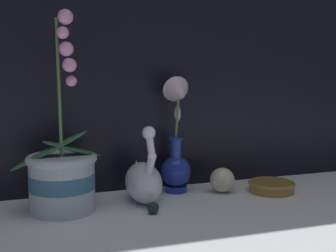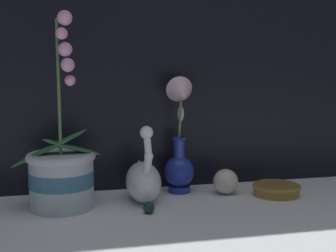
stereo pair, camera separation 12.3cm
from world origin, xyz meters
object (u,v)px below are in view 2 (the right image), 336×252
Objects in this scene: glass_sphere at (226,181)px; orchid_potted_plant at (62,172)px; swan_figurine at (143,179)px; amber_dish at (276,189)px; blue_vase at (180,146)px.

orchid_potted_plant is at bearing -176.42° from glass_sphere.
amber_dish is (0.38, -0.02, -0.04)m from swan_figurine.
orchid_potted_plant is at bearing 178.78° from amber_dish.
swan_figurine is at bearing 2.81° from orchid_potted_plant.
orchid_potted_plant reaches higher than blue_vase.
swan_figurine is at bearing -153.23° from blue_vase.
swan_figurine reaches higher than amber_dish.
blue_vase is 0.16m from glass_sphere.
orchid_potted_plant reaches higher than glass_sphere.
glass_sphere is 0.14m from amber_dish.
glass_sphere is at bearing 163.37° from amber_dish.
blue_vase is at bearing 161.84° from glass_sphere.
swan_figurine is 2.96× the size of glass_sphere.
amber_dish is (0.26, -0.08, -0.12)m from blue_vase.
blue_vase is 4.63× the size of glass_sphere.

